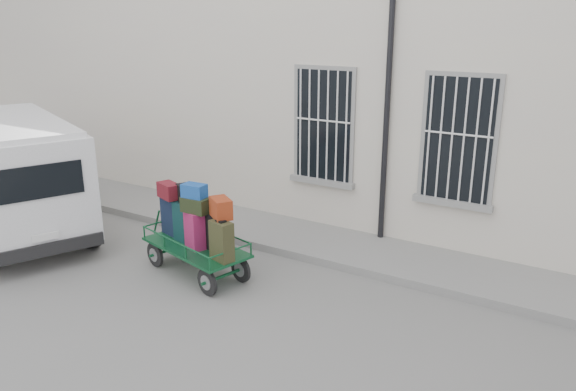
# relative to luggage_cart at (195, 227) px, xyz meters

# --- Properties ---
(ground) EXTENTS (80.00, 80.00, 0.00)m
(ground) POSITION_rel_luggage_cart_xyz_m (1.27, 0.05, -0.87)
(ground) COLOR slate
(ground) RESTS_ON ground
(building) EXTENTS (24.00, 5.15, 6.00)m
(building) POSITION_rel_luggage_cart_xyz_m (1.27, 5.55, 2.13)
(building) COLOR beige
(building) RESTS_ON ground
(sidewalk) EXTENTS (24.00, 1.70, 0.15)m
(sidewalk) POSITION_rel_luggage_cart_xyz_m (1.27, 2.25, -0.80)
(sidewalk) COLOR gray
(sidewalk) RESTS_ON ground
(luggage_cart) EXTENTS (2.44, 1.39, 1.66)m
(luggage_cart) POSITION_rel_luggage_cart_xyz_m (0.00, 0.00, 0.00)
(luggage_cart) COLOR black
(luggage_cart) RESTS_ON ground
(van) EXTENTS (5.14, 3.69, 2.41)m
(van) POSITION_rel_luggage_cart_xyz_m (-4.37, -0.45, 0.51)
(van) COLOR silver
(van) RESTS_ON ground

